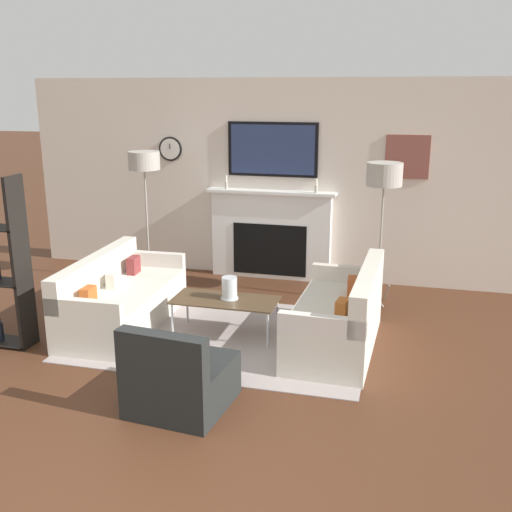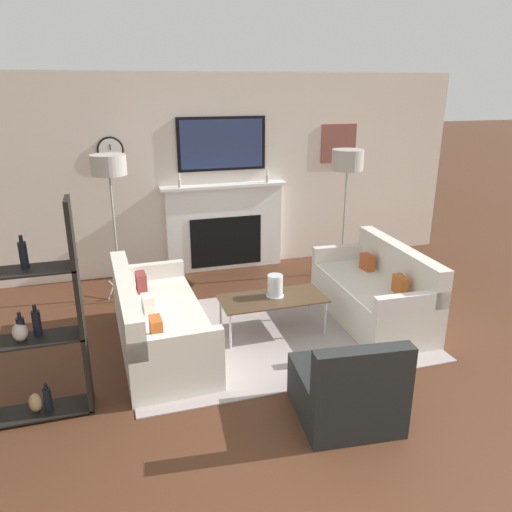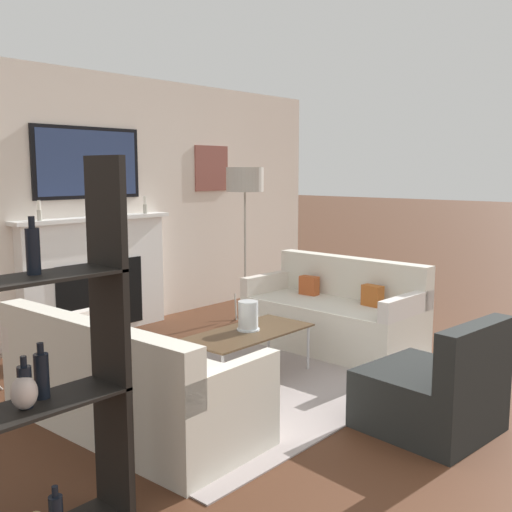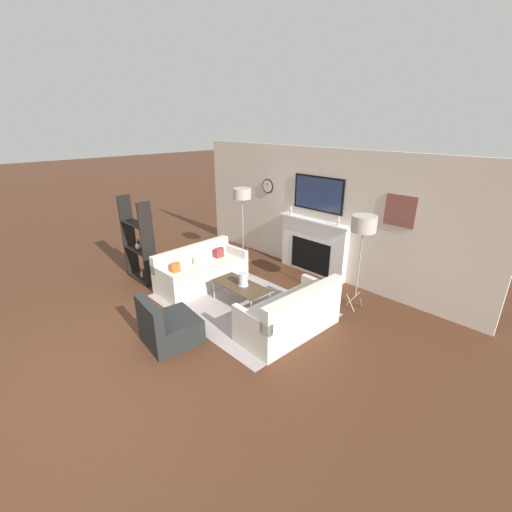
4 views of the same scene
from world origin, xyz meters
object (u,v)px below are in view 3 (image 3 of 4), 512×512
at_px(couch_right, 334,317).
at_px(hurricane_candle, 248,317).
at_px(coffee_table, 248,335).
at_px(floor_lamp_right, 245,181).
at_px(armchair, 434,394).
at_px(shelf_unit, 26,383).
at_px(couch_left, 126,387).

xyz_separation_m(couch_right, hurricane_candle, (-1.18, 0.05, 0.21)).
xyz_separation_m(coffee_table, floor_lamp_right, (1.52, 1.42, 1.19)).
bearing_deg(hurricane_candle, armchair, -88.07).
distance_m(coffee_table, floor_lamp_right, 2.40).
relative_size(coffee_table, hurricane_candle, 4.66).
height_order(couch_right, coffee_table, couch_right).
xyz_separation_m(couch_right, shelf_unit, (-3.51, -0.77, 0.49)).
relative_size(couch_left, armchair, 2.25).
xyz_separation_m(couch_left, coffee_table, (1.22, 0.02, 0.10)).
bearing_deg(coffee_table, shelf_unit, -160.95).
height_order(armchair, floor_lamp_right, floor_lamp_right).
distance_m(floor_lamp_right, shelf_unit, 4.47).
bearing_deg(coffee_table, floor_lamp_right, 43.11).
bearing_deg(couch_left, coffee_table, 0.80).
bearing_deg(couch_left, couch_right, -0.01).
xyz_separation_m(couch_left, floor_lamp_right, (2.73, 1.44, 1.29)).
xyz_separation_m(armchair, coffee_table, (-0.09, 1.56, 0.13)).
xyz_separation_m(armchair, shelf_unit, (-2.38, 0.77, 0.54)).
bearing_deg(couch_right, shelf_unit, -167.56).
distance_m(couch_left, coffee_table, 1.22).
height_order(couch_right, shelf_unit, shelf_unit).
distance_m(couch_left, floor_lamp_right, 3.35).
bearing_deg(couch_right, coffee_table, 179.17).
bearing_deg(armchair, couch_left, 130.34).
relative_size(couch_right, hurricane_candle, 7.12).
relative_size(armchair, coffee_table, 0.75).
height_order(armchair, hurricane_candle, armchair).
height_order(couch_left, armchair, couch_left).
bearing_deg(couch_right, floor_lamp_right, 78.11).
height_order(armchair, coffee_table, armchair).
distance_m(armchair, hurricane_candle, 1.61).
height_order(couch_right, armchair, couch_right).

